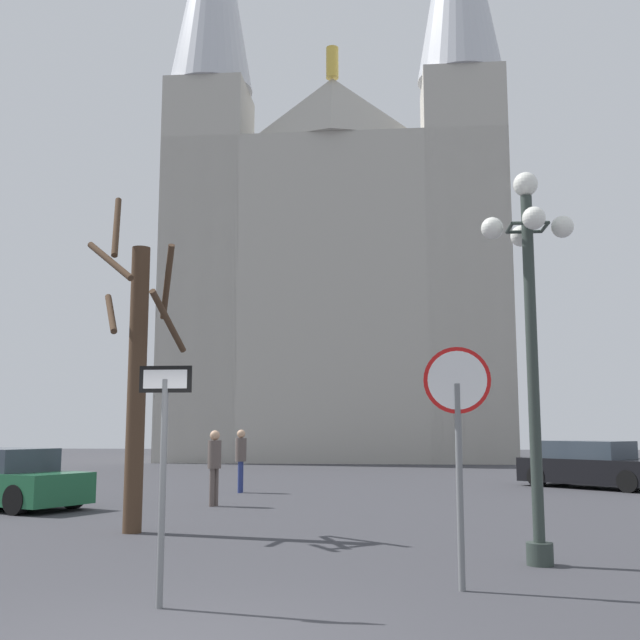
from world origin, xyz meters
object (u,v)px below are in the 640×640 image
object	(u,v)px
one_way_arrow_sign	(163,454)
pedestrian_standing	(214,460)
parked_car_near_green	(5,480)
pedestrian_walking	(241,454)
cathedral	(337,257)
stop_sign	(458,417)
parked_car_far_black	(592,466)
street_lamp	(530,312)
bare_tree	(137,370)

from	to	relation	value
one_way_arrow_sign	pedestrian_standing	world-z (taller)	one_way_arrow_sign
one_way_arrow_sign	parked_car_near_green	xyz separation A→B (m)	(-6.43, 9.29, -0.92)
pedestrian_walking	pedestrian_standing	size ratio (longest dim) A/B	1.00
cathedral	stop_sign	world-z (taller)	cathedral
parked_car_near_green	pedestrian_standing	size ratio (longest dim) A/B	2.45
parked_car_far_black	pedestrian_walking	world-z (taller)	pedestrian_walking
one_way_arrow_sign	parked_car_near_green	world-z (taller)	one_way_arrow_sign
stop_sign	one_way_arrow_sign	bearing A→B (deg)	-160.91
pedestrian_standing	parked_car_near_green	bearing A→B (deg)	-169.32
parked_car_far_black	parked_car_near_green	bearing A→B (deg)	-154.37
cathedral	parked_car_far_black	bearing A→B (deg)	-65.12
cathedral	street_lamp	distance (m)	34.59
parked_car_far_black	pedestrian_walking	size ratio (longest dim) A/B	2.47
parked_car_far_black	pedestrian_walking	bearing A→B (deg)	-166.29
parked_car_near_green	pedestrian_walking	world-z (taller)	pedestrian_walking
street_lamp	pedestrian_walking	distance (m)	12.97
stop_sign	street_lamp	size ratio (longest dim) A/B	0.51
bare_tree	cathedral	bearing A→B (deg)	86.67
cathedral	bare_tree	distance (m)	31.91
parked_car_near_green	pedestrian_walking	bearing A→B (deg)	45.41
bare_tree	pedestrian_walking	world-z (taller)	bare_tree
stop_sign	pedestrian_walking	world-z (taller)	stop_sign
stop_sign	parked_car_near_green	bearing A→B (deg)	139.61
street_lamp	parked_car_far_black	size ratio (longest dim) A/B	1.25
one_way_arrow_sign	cathedral	bearing A→B (deg)	90.57
stop_sign	parked_car_near_green	distance (m)	12.70
street_lamp	parked_car_far_black	world-z (taller)	street_lamp
bare_tree	pedestrian_walking	xyz separation A→B (m)	(0.34, 8.50, -1.78)
parked_car_far_black	stop_sign	bearing A→B (deg)	-109.63
street_lamp	pedestrian_walking	size ratio (longest dim) A/B	3.08
cathedral	one_way_arrow_sign	xyz separation A→B (m)	(0.36, -36.08, -10.24)
cathedral	bare_tree	size ratio (longest dim) A/B	5.89
cathedral	pedestrian_walking	xyz separation A→B (m)	(-1.44, -22.09, -10.72)
street_lamp	pedestrian_walking	world-z (taller)	street_lamp
cathedral	parked_car_near_green	size ratio (longest dim) A/B	8.39
stop_sign	pedestrian_standing	xyz separation A→B (m)	(-4.91, 9.07, -0.88)
one_way_arrow_sign	street_lamp	world-z (taller)	street_lamp
parked_car_far_black	pedestrian_standing	distance (m)	12.22
bare_tree	stop_sign	bearing A→B (deg)	-39.47
cathedral	parked_car_far_black	world-z (taller)	cathedral
cathedral	one_way_arrow_sign	distance (m)	37.50
pedestrian_standing	one_way_arrow_sign	bearing A→B (deg)	-80.41
street_lamp	pedestrian_standing	world-z (taller)	street_lamp
one_way_arrow_sign	pedestrian_standing	xyz separation A→B (m)	(-1.72, 10.18, -0.48)
parked_car_near_green	pedestrian_walking	size ratio (longest dim) A/B	2.44
stop_sign	pedestrian_walking	distance (m)	13.84
stop_sign	cathedral	bearing A→B (deg)	95.79
bare_tree	parked_car_near_green	size ratio (longest dim) A/B	1.42
stop_sign	parked_car_far_black	world-z (taller)	stop_sign
street_lamp	parked_car_near_green	world-z (taller)	street_lamp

